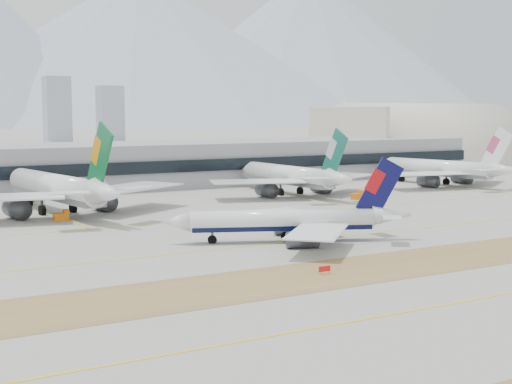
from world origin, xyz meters
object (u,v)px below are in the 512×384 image
taxiing_airliner (291,221)px  hangar (420,166)px  terminal (127,165)px  widebody_china_air (443,169)px  widebody_eva (59,189)px  widebody_cathay (292,177)px

taxiing_airliner → hangar: bearing=-116.9°
taxiing_airliner → terminal: taxiing_airliner is taller
hangar → terminal: bearing=-172.6°
taxiing_airliner → terminal: (7.52, 119.60, 3.39)m
terminal → hangar: size_ratio=3.08×
widebody_china_air → widebody_eva: bearing=81.5°
terminal → widebody_cathay: bearing=-55.3°
widebody_cathay → widebody_china_air: size_ratio=1.04×
widebody_china_air → hangar: hangar is taller
widebody_china_air → terminal: size_ratio=0.21×
taxiing_airliner → widebody_eva: size_ratio=0.72×
taxiing_airliner → widebody_china_air: widebody_china_air is taller
terminal → widebody_china_air: bearing=-28.3°
widebody_cathay → hangar: 138.87m
widebody_eva → hangar: bearing=-76.8°
widebody_cathay → terminal: widebody_cathay is taller
terminal → hangar: (154.56, 20.16, -7.37)m
taxiing_airliner → hangar: hangar is taller
taxiing_airliner → widebody_eva: 68.75m
widebody_eva → taxiing_airliner: bearing=-162.3°
taxiing_airliner → widebody_china_air: bearing=-125.4°
hangar → widebody_cathay: bearing=-148.8°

